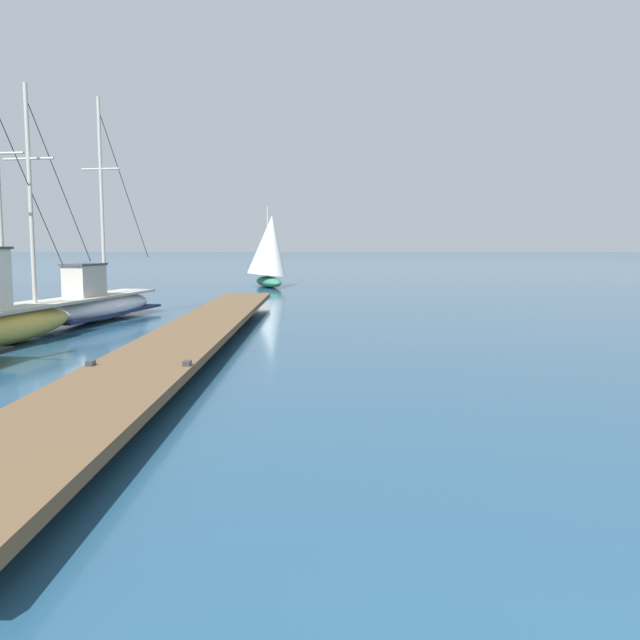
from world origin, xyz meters
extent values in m
cube|color=brown|center=(-5.46, 13.98, 0.37)|extent=(2.81, 23.72, 0.16)
cylinder|color=#4C3D2D|center=(-5.16, 6.88, 0.15)|extent=(0.36, 0.36, 0.29)
cylinder|color=#4C3D2D|center=(-5.36, 11.61, 0.15)|extent=(0.36, 0.36, 0.29)
cylinder|color=#4C3D2D|center=(-5.56, 16.34, 0.15)|extent=(0.36, 0.36, 0.29)
cylinder|color=#4C3D2D|center=(-5.76, 21.07, 0.15)|extent=(0.36, 0.36, 0.29)
cylinder|color=#4C3D2D|center=(-5.97, 25.80, 0.15)|extent=(0.36, 0.36, 0.29)
cube|color=#333338|center=(-6.06, 9.22, 0.49)|extent=(0.13, 0.20, 0.08)
cube|color=#333338|center=(-4.46, 9.28, 0.49)|extent=(0.13, 0.20, 0.08)
cylinder|color=#333338|center=(-10.06, 15.86, 3.72)|extent=(0.36, 2.65, 3.79)
cylinder|color=#B2ADA3|center=(-10.07, 15.75, 3.71)|extent=(0.11, 0.11, 5.62)
cylinder|color=#B2ADA3|center=(-10.07, 15.75, 4.62)|extent=(1.41, 0.24, 0.06)
cylinder|color=#333338|center=(-9.88, 17.26, 3.99)|extent=(0.39, 2.90, 4.16)
ellipsoid|color=silver|center=(-9.84, 19.77, 0.41)|extent=(2.31, 6.27, 0.83)
cube|color=#B2AD9E|center=(-9.84, 19.77, 0.79)|extent=(2.05, 5.63, 0.08)
cube|color=#19234C|center=(-9.84, 19.77, 0.23)|extent=(2.31, 6.15, 0.08)
cube|color=#B7B2A8|center=(-9.97, 18.86, 1.31)|extent=(0.91, 1.52, 0.96)
cube|color=#3D3D42|center=(-9.97, 18.86, 1.82)|extent=(0.98, 1.64, 0.06)
cylinder|color=#B2ADA3|center=(-9.79, 20.07, 3.95)|extent=(0.11, 0.11, 6.24)
cylinder|color=#B2ADA3|center=(-9.79, 20.07, 4.83)|extent=(1.30, 0.25, 0.06)
cylinder|color=#333338|center=(-9.55, 21.74, 4.26)|extent=(0.49, 3.21, 4.62)
ellipsoid|color=#337556|center=(-6.47, 36.73, 0.30)|extent=(2.49, 4.47, 0.60)
cylinder|color=#B2ADA3|center=(-6.51, 36.82, 2.56)|extent=(0.08, 0.08, 3.92)
cone|color=silver|center=(-6.39, 36.49, 2.36)|extent=(3.09, 2.89, 3.54)
camera|label=1|loc=(-1.75, -1.65, 2.45)|focal=38.08mm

